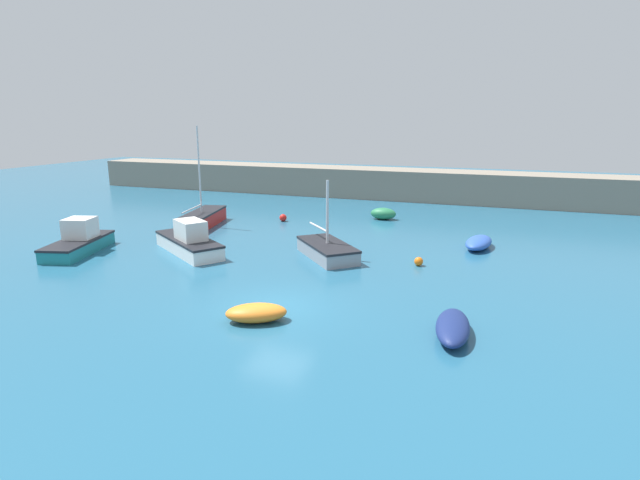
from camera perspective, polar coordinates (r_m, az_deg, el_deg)
The scene contains 12 objects.
ground_plane at distance 19.87m, azimuth -4.94°, elevation -7.92°, with size 120.00×120.00×0.20m, color #235B7A.
harbor_breakwater at distance 46.28m, azimuth 10.23°, elevation 6.27°, with size 65.20×3.96×2.66m, color gray.
motorboat_with_cabin at distance 30.45m, azimuth -25.83°, elevation -0.13°, with size 3.08×5.22×1.87m.
dinghy_near_pier at distance 18.50m, azimuth -7.30°, elevation -8.25°, with size 2.53×2.07×0.65m.
rowboat_blue_near at distance 17.77m, azimuth 14.93°, elevation -9.60°, with size 1.38×3.20×0.65m.
open_tender_yellow at distance 29.70m, azimuth 17.68°, elevation -0.28°, with size 1.78×3.19×0.68m.
sailboat_short_mast at distance 26.45m, azimuth 0.83°, elevation -1.12°, with size 4.35×4.51×4.12m.
fishing_dinghy_green at distance 36.71m, azimuth 7.25°, elevation 3.01°, with size 1.86×1.13×0.85m.
sailboat_tall_mast at distance 35.01m, azimuth -13.33°, elevation 2.38°, with size 2.84×6.16×6.72m.
motorboat_grey_hull at distance 28.23m, azimuth -14.72°, elevation -0.18°, with size 5.70×4.61×1.88m.
mooring_buoy_red at distance 35.83m, azimuth -4.24°, elevation 2.55°, with size 0.52×0.52×0.52m, color red.
mooring_buoy_orange at distance 25.52m, azimuth 11.21°, elevation -2.42°, with size 0.45×0.45×0.45m, color orange.
Camera 1 is at (7.94, -16.67, 7.25)m, focal length 28.00 mm.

